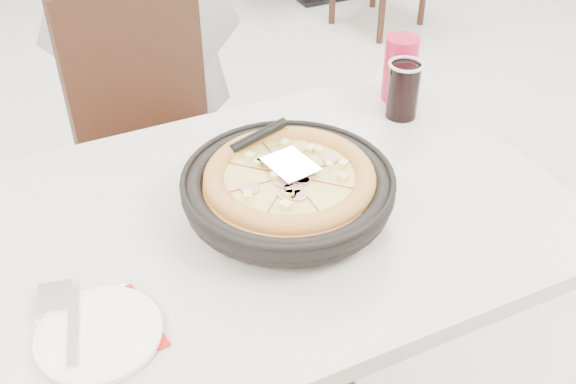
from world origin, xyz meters
name	(u,v)px	position (x,y,z in m)	size (l,w,h in m)	color
floor	(160,370)	(0.00, 0.00, 0.00)	(7.00, 7.00, 0.00)	#ABABA6
main_table	(265,339)	(0.20, -0.32, 0.38)	(1.20, 0.80, 0.75)	#BCB8B1
chair_far	(174,164)	(0.19, 0.31, 0.47)	(0.42, 0.42, 0.95)	black
trivet	(315,186)	(0.32, -0.31, 0.77)	(0.12, 0.12, 0.04)	black
pizza_pan	(288,195)	(0.25, -0.34, 0.79)	(0.39, 0.39, 0.01)	black
pizza	(290,184)	(0.25, -0.33, 0.81)	(0.35, 0.35, 0.02)	#C6863B
pizza_server	(290,164)	(0.26, -0.32, 0.84)	(0.08, 0.10, 0.00)	silver
napkin	(98,332)	(-0.16, -0.49, 0.75)	(0.16, 0.16, 0.00)	white
side_plate	(99,334)	(-0.16, -0.50, 0.76)	(0.20, 0.20, 0.01)	white
fork	(73,325)	(-0.19, -0.47, 0.77)	(0.02, 0.17, 0.00)	silver
cola_glass	(403,91)	(0.65, -0.13, 0.81)	(0.07, 0.07, 0.13)	black
red_cup	(400,68)	(0.69, -0.05, 0.83)	(0.08, 0.08, 0.16)	#B21537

